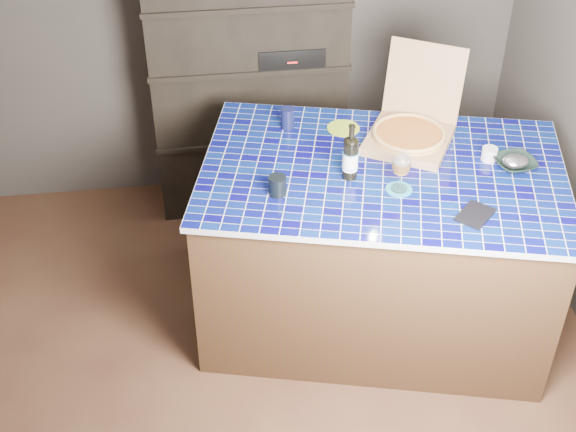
{
  "coord_description": "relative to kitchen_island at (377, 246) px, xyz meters",
  "views": [
    {
      "loc": [
        -0.34,
        -2.95,
        3.3
      ],
      "look_at": [
        0.05,
        0.0,
        0.99
      ],
      "focal_mm": 50.0,
      "sensor_mm": 36.0,
      "label": 1
    }
  ],
  "objects": [
    {
      "name": "kitchen_island",
      "position": [
        0.0,
        0.0,
        0.0
      ],
      "size": [
        2.06,
        1.58,
        1.01
      ],
      "rotation": [
        0.0,
        0.0,
        -0.25
      ],
      "color": "#412719",
      "rests_on": "floor"
    },
    {
      "name": "bowl",
      "position": [
        0.66,
        -0.07,
        0.53
      ],
      "size": [
        0.24,
        0.24,
        0.05
      ],
      "primitive_type": "imported",
      "rotation": [
        0.0,
        0.0,
        0.17
      ],
      "color": "black",
      "rests_on": "kitchen_island"
    },
    {
      "name": "white_jar",
      "position": [
        0.56,
        0.02,
        0.54
      ],
      "size": [
        0.08,
        0.08,
        0.07
      ],
      "primitive_type": "cylinder",
      "color": "silver",
      "rests_on": "kitchen_island"
    },
    {
      "name": "wine_glass",
      "position": [
        0.04,
        -0.18,
        0.65
      ],
      "size": [
        0.09,
        0.09,
        0.2
      ],
      "color": "white",
      "rests_on": "teal_trivet"
    },
    {
      "name": "tumbler",
      "position": [
        -0.56,
        -0.13,
        0.55
      ],
      "size": [
        0.09,
        0.09,
        0.1
      ],
      "primitive_type": "cylinder",
      "color": "black",
      "rests_on": "kitchen_island"
    },
    {
      "name": "dvd_case",
      "position": [
        0.34,
        -0.43,
        0.51
      ],
      "size": [
        0.22,
        0.22,
        0.01
      ],
      "primitive_type": "cube",
      "rotation": [
        0.0,
        0.0,
        -0.76
      ],
      "color": "black",
      "rests_on": "kitchen_island"
    },
    {
      "name": "pizza_box",
      "position": [
        0.2,
        0.24,
        0.57
      ],
      "size": [
        0.61,
        0.64,
        0.45
      ],
      "rotation": [
        0.0,
        0.0,
        -0.51
      ],
      "color": "#A07C52",
      "rests_on": "kitchen_island"
    },
    {
      "name": "shelving_unit",
      "position": [
        -0.57,
        1.23,
        0.4
      ],
      "size": [
        1.2,
        0.41,
        1.8
      ],
      "color": "black",
      "rests_on": "floor"
    },
    {
      "name": "navy_cup",
      "position": [
        -0.43,
        0.47,
        0.56
      ],
      "size": [
        0.07,
        0.07,
        0.12
      ],
      "primitive_type": "cylinder",
      "color": "#0E1133",
      "rests_on": "kitchen_island"
    },
    {
      "name": "teal_trivet",
      "position": [
        0.04,
        -0.18,
        0.51
      ],
      "size": [
        0.13,
        0.13,
        0.01
      ],
      "primitive_type": "cylinder",
      "color": "teal",
      "rests_on": "kitchen_island"
    },
    {
      "name": "room",
      "position": [
        -0.57,
        -0.3,
        0.75
      ],
      "size": [
        3.5,
        3.5,
        3.5
      ],
      "color": "brown",
      "rests_on": "ground"
    },
    {
      "name": "green_trivet",
      "position": [
        -0.13,
        0.42,
        0.51
      ],
      "size": [
        0.18,
        0.18,
        0.01
      ],
      "primitive_type": "cylinder",
      "color": "#98B727",
      "rests_on": "kitchen_island"
    },
    {
      "name": "foil_contents",
      "position": [
        0.66,
        -0.07,
        0.54
      ],
      "size": [
        0.14,
        0.11,
        0.06
      ],
      "primitive_type": "ellipsoid",
      "color": "#A7A5B0",
      "rests_on": "bowl"
    },
    {
      "name": "mead_bottle",
      "position": [
        -0.18,
        -0.04,
        0.62
      ],
      "size": [
        0.08,
        0.08,
        0.3
      ],
      "color": "black",
      "rests_on": "kitchen_island"
    }
  ]
}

